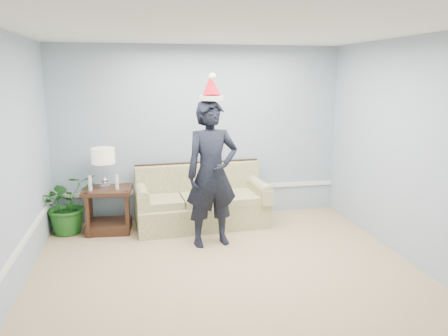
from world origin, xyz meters
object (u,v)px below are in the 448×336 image
Objects in this scene: sofa at (201,204)px; teddy_bear at (217,187)px; table_lamp at (103,157)px; man at (212,174)px; houseplant at (68,204)px; side_table at (109,215)px.

sofa is 0.41m from teddy_bear.
table_lamp is at bearing 161.30° from teddy_bear.
houseplant is at bearing 148.09° from man.
man reaches higher than teddy_bear.
teddy_bear is (1.59, -0.13, 0.37)m from side_table.
sofa is at bearing -0.96° from table_lamp.
sofa is 3.48× the size of table_lamp.
side_table is at bearing 142.41° from man.
table_lamp is 0.84m from houseplant.
sofa is 4.92× the size of teddy_bear.
side_table is at bearing -6.96° from houseplant.
sofa reaches higher than houseplant.
houseplant is at bearing 163.12° from teddy_bear.
houseplant is at bearing -179.66° from table_lamp.
man is at bearing -28.64° from side_table.
sofa is at bearing -0.60° from houseplant.
table_lamp is at bearing 140.83° from man.
side_table is 0.37× the size of man.
man is (0.03, -0.81, 0.65)m from sofa.
houseplant is 2.20m from man.
teddy_bear is at bearing 64.53° from man.
teddy_bear is (0.22, -0.18, 0.30)m from sofa.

